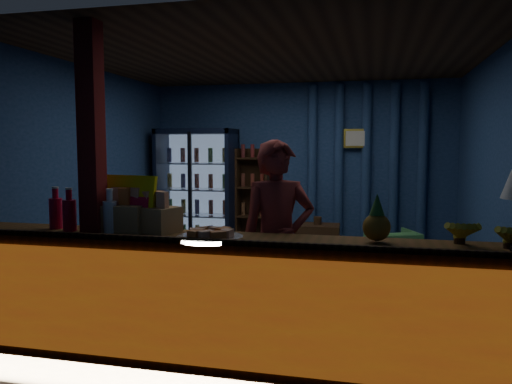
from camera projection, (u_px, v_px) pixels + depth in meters
ground at (271, 290)px, 5.67m from camera, size 4.60×4.60×0.00m
room_walls at (271, 152)px, 5.52m from camera, size 4.60×4.60×4.60m
counter at (220, 299)px, 3.77m from camera, size 4.40×0.57×0.99m
support_post at (93, 188)px, 3.95m from camera, size 0.16×0.16×2.60m
beverage_cooler at (199, 191)px, 7.80m from camera, size 1.20×0.62×1.90m
bottle_shelf at (253, 200)px, 7.75m from camera, size 0.50×0.28×1.60m
curtain_folds at (366, 169)px, 7.39m from camera, size 1.74×0.14×2.50m
framed_picture at (356, 138)px, 7.35m from camera, size 0.36×0.04×0.28m
shopkeeper at (278, 242)px, 4.12m from camera, size 0.72×0.61×1.69m
green_chair at (392, 250)px, 6.55m from camera, size 0.76×0.77×0.54m
side_table at (317, 244)px, 6.96m from camera, size 0.62×0.46×0.66m
yellow_sign at (125, 203)px, 4.03m from camera, size 0.57×0.22×0.45m
soda_bottles at (82, 213)px, 4.03m from camera, size 0.65×0.19×0.35m
snack_box_left at (158, 217)px, 3.97m from camera, size 0.38×0.34×0.33m
snack_box_centre at (126, 216)px, 4.02m from camera, size 0.33×0.28×0.35m
pastry_tray at (210, 236)px, 3.64m from camera, size 0.49×0.49×0.08m
banana_bunches at (509, 234)px, 3.35m from camera, size 0.86×0.32×0.19m
pineapple at (377, 223)px, 3.53m from camera, size 0.20×0.20×0.34m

